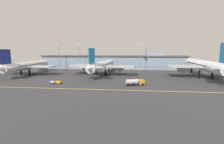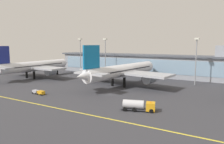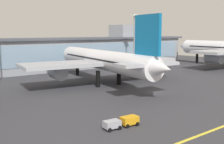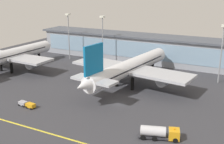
# 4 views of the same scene
# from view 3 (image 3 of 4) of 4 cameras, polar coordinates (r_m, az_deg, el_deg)

# --- Properties ---
(ground_plane) EXTENTS (180.00, 180.00, 0.00)m
(ground_plane) POSITION_cam_3_polar(r_m,az_deg,el_deg) (65.07, 9.41, -4.18)
(ground_plane) COLOR #38383D
(terminal_building) EXTENTS (126.41, 14.00, 17.04)m
(terminal_building) POSITION_cam_3_polar(r_m,az_deg,el_deg) (105.31, -10.24, 4.00)
(terminal_building) COLOR #9399A3
(terminal_building) RESTS_ON ground
(airliner_near_right) EXTENTS (43.71, 53.17, 17.41)m
(airliner_near_right) POSITION_cam_3_polar(r_m,az_deg,el_deg) (73.95, -1.89, 2.38)
(airliner_near_right) COLOR black
(airliner_near_right) RESTS_ON ground
(baggage_tug_near) EXTENTS (5.71, 2.18, 1.40)m
(baggage_tug_near) POSITION_cam_3_polar(r_m,az_deg,el_deg) (41.11, 2.00, -10.26)
(baggage_tug_near) COLOR black
(baggage_tug_near) RESTS_ON ground
(apron_light_mast_centre) EXTENTS (1.80, 1.80, 20.36)m
(apron_light_mast_centre) POSITION_cam_3_polar(r_m,az_deg,el_deg) (103.64, 4.59, 8.04)
(apron_light_mast_centre) COLOR gray
(apron_light_mast_centre) RESTS_ON ground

